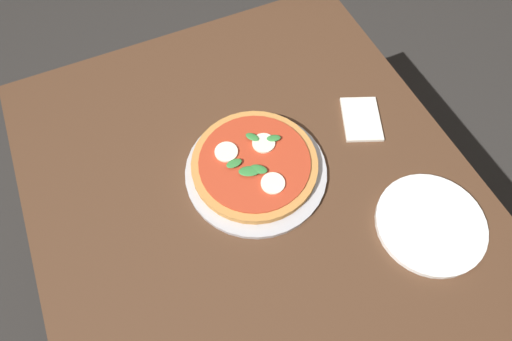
{
  "coord_description": "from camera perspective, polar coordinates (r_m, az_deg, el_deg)",
  "views": [
    {
      "loc": [
        0.37,
        -0.17,
        1.6
      ],
      "look_at": [
        -0.07,
        0.02,
        0.75
      ],
      "focal_mm": 30.02,
      "sensor_mm": 36.0,
      "label": 1
    }
  ],
  "objects": [
    {
      "name": "dining_table",
      "position": [
        1.05,
        0.44,
        -6.44
      ],
      "size": [
        1.15,
        0.98,
        0.74
      ],
      "color": "#4C301E",
      "rests_on": "ground_plane"
    },
    {
      "name": "ground_plane",
      "position": [
        1.65,
        0.29,
        -14.93
      ],
      "size": [
        6.0,
        6.0,
        0.0
      ],
      "primitive_type": "plane",
      "color": "#2D2B28"
    },
    {
      "name": "napkin",
      "position": [
        1.1,
        13.86,
        6.68
      ],
      "size": [
        0.15,
        0.13,
        0.01
      ],
      "primitive_type": "cube",
      "rotation": [
        0.0,
        0.0,
        -0.39
      ],
      "color": "white",
      "rests_on": "dining_table"
    },
    {
      "name": "pizza",
      "position": [
        0.97,
        -0.19,
        0.92
      ],
      "size": [
        0.29,
        0.29,
        0.03
      ],
      "color": "#C6843F",
      "rests_on": "serving_tray"
    },
    {
      "name": "serving_tray",
      "position": [
        0.98,
        0.0,
        -0.11
      ],
      "size": [
        0.32,
        0.32,
        0.01
      ],
      "primitive_type": "cylinder",
      "color": "#B2B2B7",
      "rests_on": "dining_table"
    },
    {
      "name": "plate_white",
      "position": [
        1.0,
        22.25,
        -6.57
      ],
      "size": [
        0.24,
        0.24,
        0.01
      ],
      "primitive_type": "cylinder",
      "color": "white",
      "rests_on": "dining_table"
    }
  ]
}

